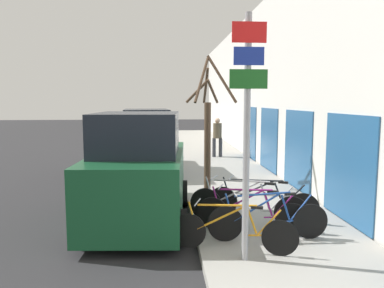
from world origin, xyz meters
The scene contains 13 objects.
ground_plane centered at (0.00, 11.20, 0.00)m, with size 80.00×80.00×0.00m, color #28282B.
sidewalk_curb centered at (2.60, 14.00, 0.07)m, with size 3.20×32.00×0.15m.
building_facade centered at (4.35, 13.91, 3.22)m, with size 0.23×32.00×6.50m.
signpost centered at (1.68, 3.99, 2.30)m, with size 0.58×0.12×3.85m.
bicycle_0 centered at (1.55, 4.32, 0.51)m, with size 2.06×0.73×0.84m.
bicycle_1 centered at (2.29, 4.79, 0.53)m, with size 2.23×0.44×0.90m.
bicycle_2 centered at (2.08, 5.21, 0.53)m, with size 2.05×0.81×0.88m.
bicycle_3 centered at (2.07, 5.57, 0.56)m, with size 2.23×1.15×0.97m.
bicycle_4 centered at (2.49, 5.99, 0.53)m, with size 2.17×0.99×0.88m.
parked_car_0 centered at (-0.15, 6.43, 1.11)m, with size 2.32×4.23×2.43m.
parked_car_1 centered at (-0.21, 11.86, 1.07)m, with size 2.15×4.58×2.37m.
pedestrian_near centered at (2.81, 14.94, 1.16)m, with size 0.46×0.39×1.75m.
street_tree centered at (1.61, 8.49, 1.88)m, with size 1.33×1.68×3.74m.
Camera 1 is at (0.40, -1.68, 2.69)m, focal length 35.00 mm.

